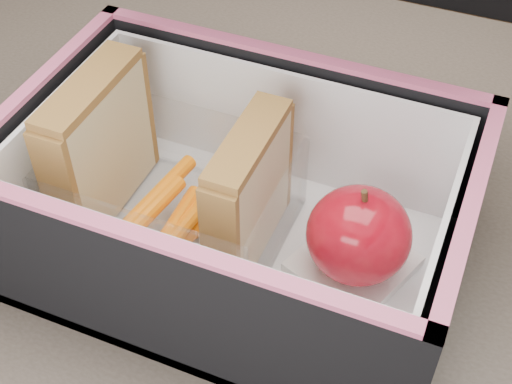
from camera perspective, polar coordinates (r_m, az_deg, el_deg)
kitchen_table at (r=0.61m, az=2.69°, el=-10.72°), size 1.20×0.80×0.75m
lunch_bag at (r=0.50m, az=-1.26°, el=0.22°), size 0.31×0.32×0.29m
plastic_tub at (r=0.53m, az=-6.53°, el=0.05°), size 0.17×0.12×0.07m
sandwich_left at (r=0.53m, az=-12.42°, el=3.66°), size 0.03×0.10×0.11m
sandwich_right at (r=0.49m, az=-0.58°, el=-0.14°), size 0.03×0.09×0.10m
carrot_sticks at (r=0.53m, az=-6.60°, el=-2.28°), size 0.05×0.16×0.03m
paper_napkin at (r=0.52m, az=7.78°, el=-5.72°), size 0.09×0.10×0.01m
red_apple at (r=0.49m, az=8.22°, el=-3.43°), size 0.10×0.10×0.08m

